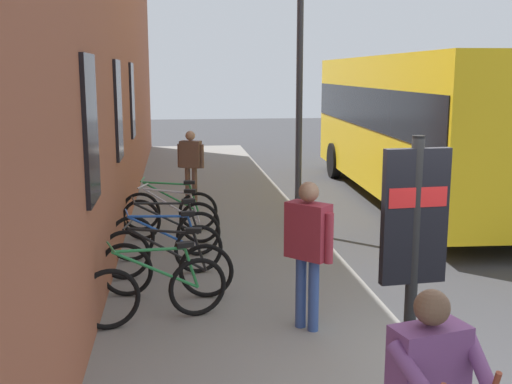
{
  "coord_description": "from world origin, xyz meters",
  "views": [
    {
      "loc": [
        -4.95,
        2.57,
        3.01
      ],
      "look_at": [
        3.41,
        1.5,
        1.4
      ],
      "focal_mm": 44.19,
      "sensor_mm": 36.0,
      "label": 1
    }
  ],
  "objects": [
    {
      "name": "ground",
      "position": [
        6.0,
        -1.0,
        0.0
      ],
      "size": [
        60.0,
        60.0,
        0.0
      ],
      "primitive_type": "plane",
      "color": "#38383A"
    },
    {
      "name": "sidewalk_pavement",
      "position": [
        8.0,
        1.75,
        0.06
      ],
      "size": [
        24.0,
        3.5,
        0.12
      ],
      "primitive_type": "cube",
      "color": "gray",
      "rests_on": "ground"
    },
    {
      "name": "station_facade",
      "position": [
        8.99,
        3.8,
        3.54
      ],
      "size": [
        22.0,
        0.65,
        7.08
      ],
      "color": "#9E563D",
      "rests_on": "ground"
    },
    {
      "name": "bicycle_leaning_wall",
      "position": [
        2.11,
        2.85,
        0.51
      ],
      "size": [
        0.64,
        1.72,
        0.97
      ],
      "color": "black",
      "rests_on": "sidewalk_pavement"
    },
    {
      "name": "bicycle_mid_rack",
      "position": [
        2.95,
        2.73,
        0.51
      ],
      "size": [
        0.5,
        1.75,
        0.97
      ],
      "color": "black",
      "rests_on": "sidewalk_pavement"
    },
    {
      "name": "bicycle_by_door",
      "position": [
        3.81,
        2.79,
        0.51
      ],
      "size": [
        0.48,
        1.76,
        0.97
      ],
      "color": "black",
      "rests_on": "sidewalk_pavement"
    },
    {
      "name": "bicycle_beside_lamp",
      "position": [
        4.7,
        2.75,
        0.51
      ],
      "size": [
        0.49,
        1.76,
        0.97
      ],
      "color": "black",
      "rests_on": "sidewalk_pavement"
    },
    {
      "name": "bicycle_nearest_sign",
      "position": [
        5.69,
        2.69,
        0.51
      ],
      "size": [
        0.7,
        1.7,
        0.97
      ],
      "color": "black",
      "rests_on": "sidewalk_pavement"
    },
    {
      "name": "bicycle_under_window",
      "position": [
        6.47,
        2.7,
        0.51
      ],
      "size": [
        0.48,
        1.77,
        0.97
      ],
      "color": "black",
      "rests_on": "sidewalk_pavement"
    },
    {
      "name": "transit_info_sign",
      "position": [
        -0.26,
        0.69,
        1.72
      ],
      "size": [
        0.13,
        0.55,
        2.4
      ],
      "color": "black",
      "rests_on": "sidewalk_pavement"
    },
    {
      "name": "city_bus",
      "position": [
        9.16,
        -3.0,
        1.92
      ],
      "size": [
        10.6,
        3.01,
        3.35
      ],
      "color": "yellow",
      "rests_on": "ground"
    },
    {
      "name": "pedestrian_crossing_street",
      "position": [
        1.7,
        1.13,
        1.16
      ],
      "size": [
        0.52,
        0.51,
        1.71
      ],
      "color": "#334C8C",
      "rests_on": "sidewalk_pavement"
    },
    {
      "name": "pedestrian_by_facade",
      "position": [
        9.0,
        2.24,
        1.1
      ],
      "size": [
        0.38,
        0.58,
        1.61
      ],
      "color": "brown",
      "rests_on": "sidewalk_pavement"
    },
    {
      "name": "street_lamp",
      "position": [
        6.49,
        0.3,
        3.15
      ],
      "size": [
        0.28,
        0.28,
        5.1
      ],
      "color": "#333338",
      "rests_on": "sidewalk_pavement"
    }
  ]
}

